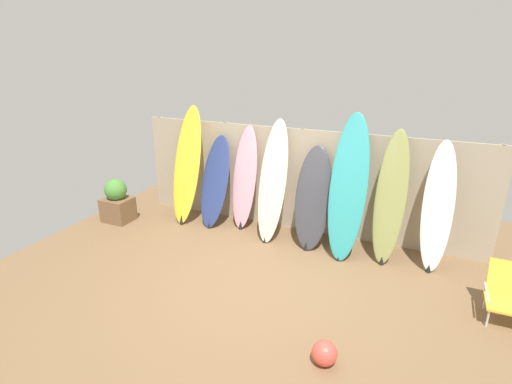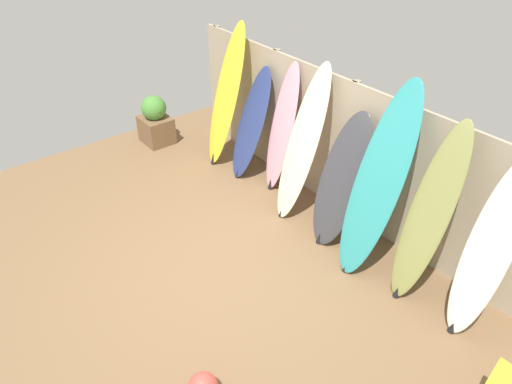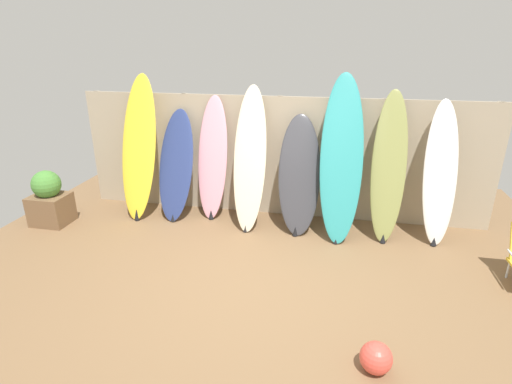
{
  "view_description": "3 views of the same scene",
  "coord_description": "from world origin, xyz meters",
  "px_view_note": "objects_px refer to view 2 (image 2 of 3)",
  "views": [
    {
      "loc": [
        1.93,
        -4.27,
        3.05
      ],
      "look_at": [
        -0.37,
        0.94,
        0.99
      ],
      "focal_mm": 28.0,
      "sensor_mm": 36.0,
      "label": 1
    },
    {
      "loc": [
        3.62,
        -2.28,
        3.96
      ],
      "look_at": [
        0.12,
        0.46,
        0.96
      ],
      "focal_mm": 35.0,
      "sensor_mm": 36.0,
      "label": 2
    },
    {
      "loc": [
        0.8,
        -3.69,
        2.55
      ],
      "look_at": [
        -0.09,
        0.73,
        0.82
      ],
      "focal_mm": 28.0,
      "sensor_mm": 36.0,
      "label": 3
    }
  ],
  "objects_px": {
    "surfboard_yellow_0": "(226,97)",
    "surfboard_olive_6": "(429,215)",
    "surfboard_cream_3": "(303,145)",
    "surfboard_white_7": "(488,252)",
    "planter_box": "(155,121)",
    "surfboard_navy_1": "(251,125)",
    "surfboard_teal_5": "(378,182)",
    "surfboard_pink_2": "(282,129)",
    "surfboard_charcoal_4": "(341,181)"
  },
  "relations": [
    {
      "from": "surfboard_yellow_0",
      "to": "surfboard_olive_6",
      "type": "relative_size",
      "value": 1.07
    },
    {
      "from": "surfboard_yellow_0",
      "to": "surfboard_cream_3",
      "type": "xyz_separation_m",
      "value": [
        1.69,
        -0.02,
        -0.07
      ]
    },
    {
      "from": "surfboard_olive_6",
      "to": "surfboard_cream_3",
      "type": "bearing_deg",
      "value": -179.89
    },
    {
      "from": "surfboard_white_7",
      "to": "planter_box",
      "type": "height_order",
      "value": "surfboard_white_7"
    },
    {
      "from": "surfboard_navy_1",
      "to": "planter_box",
      "type": "distance_m",
      "value": 1.89
    },
    {
      "from": "surfboard_cream_3",
      "to": "surfboard_teal_5",
      "type": "relative_size",
      "value": 0.91
    },
    {
      "from": "planter_box",
      "to": "surfboard_pink_2",
      "type": "bearing_deg",
      "value": 18.62
    },
    {
      "from": "surfboard_charcoal_4",
      "to": "surfboard_white_7",
      "type": "height_order",
      "value": "surfboard_white_7"
    },
    {
      "from": "surfboard_yellow_0",
      "to": "surfboard_white_7",
      "type": "xyz_separation_m",
      "value": [
        4.21,
        0.0,
        -0.12
      ]
    },
    {
      "from": "surfboard_navy_1",
      "to": "surfboard_olive_6",
      "type": "bearing_deg",
      "value": -1.04
    },
    {
      "from": "surfboard_cream_3",
      "to": "planter_box",
      "type": "bearing_deg",
      "value": -168.45
    },
    {
      "from": "surfboard_yellow_0",
      "to": "surfboard_teal_5",
      "type": "relative_size",
      "value": 0.97
    },
    {
      "from": "surfboard_teal_5",
      "to": "planter_box",
      "type": "relative_size",
      "value": 2.67
    },
    {
      "from": "surfboard_navy_1",
      "to": "surfboard_pink_2",
      "type": "relative_size",
      "value": 0.89
    },
    {
      "from": "surfboard_teal_5",
      "to": "surfboard_olive_6",
      "type": "height_order",
      "value": "surfboard_teal_5"
    },
    {
      "from": "surfboard_yellow_0",
      "to": "planter_box",
      "type": "relative_size",
      "value": 2.6
    },
    {
      "from": "surfboard_yellow_0",
      "to": "surfboard_teal_5",
      "type": "distance_m",
      "value": 2.94
    },
    {
      "from": "surfboard_pink_2",
      "to": "surfboard_navy_1",
      "type": "bearing_deg",
      "value": -167.48
    },
    {
      "from": "surfboard_cream_3",
      "to": "surfboard_charcoal_4",
      "type": "height_order",
      "value": "surfboard_cream_3"
    },
    {
      "from": "surfboard_yellow_0",
      "to": "surfboard_white_7",
      "type": "bearing_deg",
      "value": 0.02
    },
    {
      "from": "surfboard_navy_1",
      "to": "surfboard_white_7",
      "type": "xyz_separation_m",
      "value": [
        3.66,
        -0.03,
        0.13
      ]
    },
    {
      "from": "surfboard_navy_1",
      "to": "surfboard_charcoal_4",
      "type": "bearing_deg",
      "value": -2.15
    },
    {
      "from": "surfboard_yellow_0",
      "to": "surfboard_cream_3",
      "type": "relative_size",
      "value": 1.07
    },
    {
      "from": "surfboard_cream_3",
      "to": "surfboard_olive_6",
      "type": "xyz_separation_m",
      "value": [
        1.87,
        0.0,
        -0.0
      ]
    },
    {
      "from": "surfboard_pink_2",
      "to": "surfboard_charcoal_4",
      "type": "relative_size",
      "value": 1.13
    },
    {
      "from": "planter_box",
      "to": "surfboard_teal_5",
      "type": "bearing_deg",
      "value": 7.27
    },
    {
      "from": "surfboard_yellow_0",
      "to": "surfboard_teal_5",
      "type": "height_order",
      "value": "surfboard_teal_5"
    },
    {
      "from": "surfboard_charcoal_4",
      "to": "surfboard_navy_1",
      "type": "bearing_deg",
      "value": 177.85
    },
    {
      "from": "surfboard_olive_6",
      "to": "planter_box",
      "type": "relative_size",
      "value": 2.43
    },
    {
      "from": "surfboard_yellow_0",
      "to": "surfboard_teal_5",
      "type": "bearing_deg",
      "value": -1.63
    },
    {
      "from": "surfboard_white_7",
      "to": "planter_box",
      "type": "bearing_deg",
      "value": -173.53
    },
    {
      "from": "surfboard_yellow_0",
      "to": "planter_box",
      "type": "height_order",
      "value": "surfboard_yellow_0"
    },
    {
      "from": "planter_box",
      "to": "surfboard_charcoal_4",
      "type": "bearing_deg",
      "value": 9.14
    },
    {
      "from": "surfboard_navy_1",
      "to": "surfboard_olive_6",
      "type": "xyz_separation_m",
      "value": [
        3.01,
        -0.05,
        0.18
      ]
    },
    {
      "from": "surfboard_charcoal_4",
      "to": "surfboard_olive_6",
      "type": "xyz_separation_m",
      "value": [
        1.17,
        0.01,
        0.18
      ]
    },
    {
      "from": "surfboard_pink_2",
      "to": "surfboard_white_7",
      "type": "xyz_separation_m",
      "value": [
        3.12,
        -0.15,
        0.03
      ]
    },
    {
      "from": "surfboard_teal_5",
      "to": "surfboard_olive_6",
      "type": "xyz_separation_m",
      "value": [
        0.62,
        0.06,
        -0.1
      ]
    },
    {
      "from": "surfboard_pink_2",
      "to": "planter_box",
      "type": "relative_size",
      "value": 2.24
    },
    {
      "from": "planter_box",
      "to": "surfboard_navy_1",
      "type": "bearing_deg",
      "value": 20.42
    },
    {
      "from": "surfboard_pink_2",
      "to": "surfboard_yellow_0",
      "type": "bearing_deg",
      "value": -172.01
    },
    {
      "from": "surfboard_charcoal_4",
      "to": "planter_box",
      "type": "bearing_deg",
      "value": -170.86
    },
    {
      "from": "surfboard_white_7",
      "to": "surfboard_navy_1",
      "type": "bearing_deg",
      "value": 179.5
    },
    {
      "from": "surfboard_charcoal_4",
      "to": "surfboard_teal_5",
      "type": "relative_size",
      "value": 0.74
    },
    {
      "from": "surfboard_olive_6",
      "to": "surfboard_yellow_0",
      "type": "bearing_deg",
      "value": 179.66
    },
    {
      "from": "surfboard_yellow_0",
      "to": "surfboard_pink_2",
      "type": "relative_size",
      "value": 1.16
    },
    {
      "from": "surfboard_cream_3",
      "to": "surfboard_olive_6",
      "type": "distance_m",
      "value": 1.87
    },
    {
      "from": "surfboard_pink_2",
      "to": "surfboard_charcoal_4",
      "type": "bearing_deg",
      "value": -8.18
    },
    {
      "from": "surfboard_navy_1",
      "to": "surfboard_cream_3",
      "type": "relative_size",
      "value": 0.81
    },
    {
      "from": "surfboard_teal_5",
      "to": "planter_box",
      "type": "xyz_separation_m",
      "value": [
        -4.11,
        -0.53,
        -0.7
      ]
    },
    {
      "from": "surfboard_cream_3",
      "to": "surfboard_teal_5",
      "type": "xyz_separation_m",
      "value": [
        1.25,
        -0.06,
        0.1
      ]
    }
  ]
}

